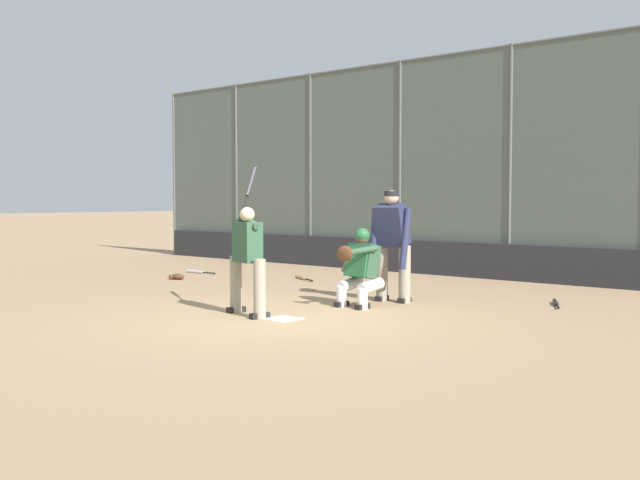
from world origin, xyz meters
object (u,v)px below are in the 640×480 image
(catcher_behind_plate, at_px, (359,266))
(spare_bat_by_padding, at_px, (197,272))
(batter_at_plate, at_px, (247,257))
(spare_bat_third_base_side, at_px, (556,303))
(umpire_home, at_px, (392,242))
(fielding_glove_on_dirt, at_px, (177,277))
(spare_bat_first_base_side, at_px, (302,278))

(catcher_behind_plate, bearing_deg, spare_bat_by_padding, -14.59)
(batter_at_plate, distance_m, spare_bat_by_padding, 6.39)
(batter_at_plate, bearing_deg, spare_bat_third_base_side, -112.02)
(catcher_behind_plate, relative_size, spare_bat_third_base_side, 1.61)
(catcher_behind_plate, bearing_deg, umpire_home, -92.82)
(fielding_glove_on_dirt, bearing_deg, umpire_home, -178.67)
(spare_bat_first_base_side, xyz_separation_m, fielding_glove_on_dirt, (1.96, 1.69, 0.03))
(fielding_glove_on_dirt, bearing_deg, spare_bat_first_base_side, -139.34)
(spare_bat_third_base_side, bearing_deg, batter_at_plate, 115.79)
(spare_bat_third_base_side, distance_m, fielding_glove_on_dirt, 7.65)
(catcher_behind_plate, relative_size, spare_bat_first_base_side, 1.46)
(catcher_behind_plate, height_order, fielding_glove_on_dirt, catcher_behind_plate)
(spare_bat_third_base_side, bearing_deg, fielding_glove_on_dirt, 74.00)
(spare_bat_first_base_side, bearing_deg, spare_bat_by_padding, 39.55)
(spare_bat_first_base_side, bearing_deg, batter_at_plate, 150.46)
(spare_bat_first_base_side, bearing_deg, fielding_glove_on_dirt, 68.15)
(catcher_behind_plate, height_order, spare_bat_third_base_side, catcher_behind_plate)
(catcher_behind_plate, height_order, spare_bat_by_padding, catcher_behind_plate)
(batter_at_plate, height_order, umpire_home, batter_at_plate)
(batter_at_plate, bearing_deg, catcher_behind_plate, -96.73)
(spare_bat_third_base_side, distance_m, spare_bat_first_base_side, 5.53)
(fielding_glove_on_dirt, bearing_deg, spare_bat_by_padding, -57.92)
(batter_at_plate, relative_size, fielding_glove_on_dirt, 6.40)
(umpire_home, bearing_deg, batter_at_plate, 67.90)
(catcher_behind_plate, distance_m, spare_bat_third_base_side, 3.16)
(spare_bat_by_padding, relative_size, spare_bat_third_base_side, 1.22)
(catcher_behind_plate, xyz_separation_m, spare_bat_by_padding, (5.97, -1.77, -0.60))
(catcher_behind_plate, xyz_separation_m, spare_bat_first_base_side, (3.31, -2.34, -0.60))
(catcher_behind_plate, xyz_separation_m, umpire_home, (-0.06, -0.77, 0.34))
(batter_at_plate, bearing_deg, umpire_home, -91.78)
(umpire_home, height_order, spare_bat_first_base_side, umpire_home)
(spare_bat_by_padding, relative_size, spare_bat_first_base_side, 1.10)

